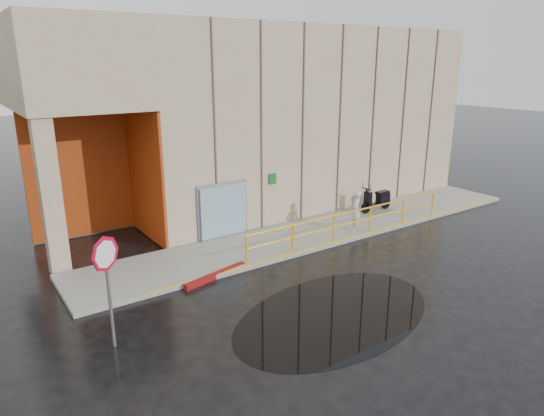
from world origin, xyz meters
The scene contains 9 objects.
ground centered at (0.00, 0.00, 0.00)m, with size 120.00×120.00×0.00m, color black.
sidewalk centered at (4.00, 4.50, 0.07)m, with size 20.00×3.00×0.15m, color gray.
building centered at (5.10, 10.98, 4.21)m, with size 20.00×10.17×8.00m.
guardrail centered at (4.25, 3.15, 0.68)m, with size 9.56×0.06×1.03m.
person centered at (4.77, 3.53, 0.97)m, with size 0.60×0.39×1.63m, color #BCBCC1.
scooter centered at (7.45, 4.95, 0.94)m, with size 1.78×0.58×1.37m.
stop_sign centered at (-5.50, 1.09, 2.04)m, with size 0.74×0.49×2.83m.
red_curb centered at (-1.67, 3.10, 0.09)m, with size 2.40×0.18×0.18m, color maroon.
puddle centered at (-0.10, -0.75, 0.00)m, with size 6.45×3.97×0.01m, color black.
Camera 1 is at (-8.19, -9.43, 6.59)m, focal length 32.00 mm.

